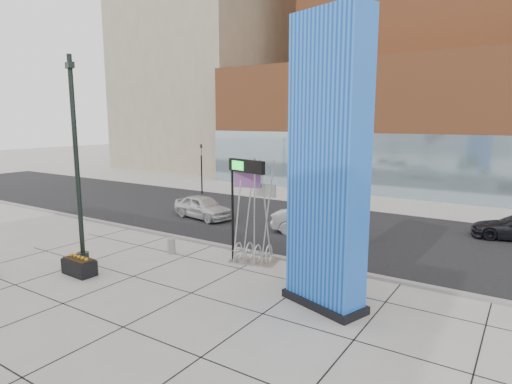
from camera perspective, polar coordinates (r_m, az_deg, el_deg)
The scene contains 18 objects.
ground at distance 17.03m, azimuth -8.94°, elevation -11.36°, with size 160.00×160.00×0.00m, color #9E9991.
street_asphalt at distance 24.99m, azimuth 6.60°, elevation -4.47°, with size 80.00×12.00×0.02m, color black.
curb_edge at distance 19.98m, azimuth -1.19°, elevation -7.87°, with size 80.00×0.30×0.12m, color gray.
tower_podium at distance 39.95m, azimuth 19.16°, elevation 8.28°, with size 34.00×10.00×11.00m, color #AA5B31.
tower_glass_front at distance 35.49m, azimuth 17.00°, elevation 3.43°, with size 34.00×0.60×5.00m, color #8CA5B2.
building_beige_left at distance 59.68m, azimuth -5.97°, elevation 20.12°, with size 18.00×20.00×34.00m, color gray.
blue_pylon at distance 13.62m, azimuth 9.51°, elevation 2.90°, with size 3.04×2.07×9.31m.
lamp_post at distance 19.00m, azimuth -22.65°, elevation 1.18°, with size 0.59×0.47×8.60m.
public_art_sculpture at distance 18.31m, azimuth -0.32°, elevation -5.84°, with size 2.14×1.36×4.50m.
concrete_bollard at distance 20.15m, azimuth -11.22°, elevation -7.05°, with size 0.36×0.36×0.70m, color gray.
overhead_street_sign at distance 17.74m, azimuth -1.21°, elevation 2.39°, with size 2.07×0.77×4.46m.
round_planter_east at distance 15.67m, azimuth 8.33°, elevation -8.90°, with size 0.94×0.94×2.35m.
round_planter_mid at distance 15.46m, azimuth 10.49°, elevation -8.68°, with size 1.06×1.06×2.64m.
round_planter_west at distance 16.01m, azimuth 5.70°, elevation -8.52°, with size 0.92×0.92×2.31m.
box_planter_north at distance 18.53m, azimuth -22.50°, elevation -9.06°, with size 1.46×0.77×0.79m.
car_white_west at distance 26.70m, azimuth -7.11°, elevation -2.03°, with size 1.68×4.18×1.42m, color silver.
car_silver_mid at distance 22.98m, azimuth 7.77°, elevation -3.90°, with size 1.55×4.43×1.46m, color #B2B4BA.
traffic_signal at distance 35.30m, azimuth -7.28°, elevation 3.41°, with size 0.15×0.18×4.10m.
Camera 1 is at (10.74, -11.74, 6.06)m, focal length 30.00 mm.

